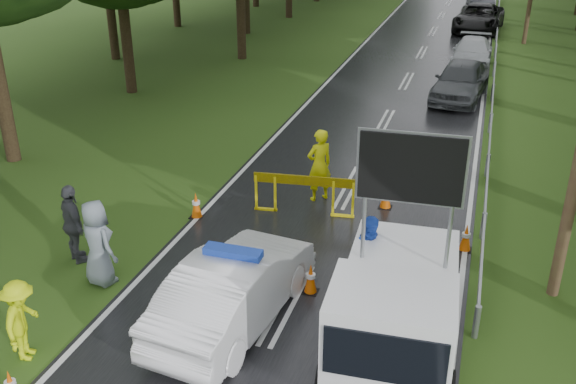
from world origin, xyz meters
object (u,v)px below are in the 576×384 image
at_px(civilian, 371,254).
at_px(queue_car_second, 472,53).
at_px(barrier, 304,185).
at_px(queue_car_third, 479,18).
at_px(queue_car_first, 461,81).
at_px(police_sedan, 235,289).
at_px(officer, 319,165).
at_px(work_truck, 396,306).

height_order(civilian, queue_car_second, civilian).
bearing_deg(civilian, queue_car_second, 61.14).
xyz_separation_m(barrier, queue_car_third, (3.37, 27.00, -0.03)).
xyz_separation_m(civilian, queue_car_first, (0.91, 14.79, -0.05)).
xyz_separation_m(police_sedan, queue_car_second, (3.40, 22.71, -0.10)).
bearing_deg(queue_car_first, queue_car_third, 96.38).
distance_m(officer, queue_car_first, 11.29).
xyz_separation_m(police_sedan, civilian, (2.29, 1.92, 0.10)).
xyz_separation_m(police_sedan, work_truck, (3.08, -0.06, 0.29)).
distance_m(queue_car_second, queue_car_third, 9.15).
bearing_deg(officer, queue_car_third, -141.79).
height_order(civilian, queue_car_third, civilian).
bearing_deg(civilian, officer, 92.90).
height_order(queue_car_second, queue_car_third, queue_car_third).
distance_m(police_sedan, queue_car_second, 22.97).
relative_size(work_truck, queue_car_first, 1.05).
distance_m(police_sedan, officer, 5.85).
distance_m(barrier, queue_car_second, 18.17).
relative_size(work_truck, civilian, 2.90).
relative_size(civilian, queue_car_first, 0.36).
bearing_deg(queue_car_second, work_truck, -89.69).
height_order(police_sedan, queue_car_second, police_sedan).
xyz_separation_m(queue_car_first, queue_car_second, (0.19, 6.00, -0.14)).
xyz_separation_m(officer, queue_car_second, (3.26, 16.87, -0.37)).
distance_m(police_sedan, barrier, 4.87).
bearing_deg(queue_car_first, barrier, -98.15).
bearing_deg(queue_car_second, queue_car_first, -90.74).
height_order(work_truck, queue_car_first, work_truck).
distance_m(work_truck, queue_car_third, 31.92).
height_order(police_sedan, civilian, civilian).
bearing_deg(queue_car_third, work_truck, -86.23).
bearing_deg(barrier, queue_car_second, 72.59).
bearing_deg(civilian, queue_car_first, 60.65).
relative_size(officer, queue_car_first, 0.44).
distance_m(police_sedan, queue_car_third, 32.04).
bearing_deg(work_truck, officer, 113.64).
height_order(police_sedan, officer, officer).
height_order(police_sedan, queue_car_first, police_sedan).
xyz_separation_m(police_sedan, queue_car_third, (3.37, 31.87, 0.05)).
bearing_deg(officer, queue_car_second, -145.65).
height_order(barrier, civilian, civilian).
bearing_deg(queue_car_second, police_sedan, -97.39).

